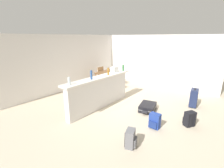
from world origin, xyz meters
TOP-DOWN VIEW (x-y plane):
  - ground_plane at (0.00, 0.00)m, footprint 13.00×13.00m
  - wall_back at (0.00, 3.05)m, footprint 6.60×0.10m
  - wall_right at (3.05, 0.30)m, footprint 0.10×6.00m
  - partition_half_wall at (-0.78, 0.52)m, footprint 2.80×0.20m
  - bar_countertop at (-0.78, 0.52)m, footprint 2.96×0.40m
  - bottle_clear at (-2.02, 0.53)m, footprint 0.08×0.08m
  - bottle_blue at (-1.22, 0.48)m, footprint 0.07×0.07m
  - bottle_amber at (-0.41, 0.46)m, footprint 0.06×0.06m
  - bottle_green at (0.49, 0.45)m, footprint 0.07×0.07m
  - grocery_bag at (0.05, 0.53)m, footprint 0.26×0.18m
  - dining_table at (1.31, 1.92)m, footprint 1.10×0.80m
  - dining_chair_near_partition at (1.23, 1.36)m, footprint 0.41×0.41m
  - dining_chair_far_side at (1.31, 2.50)m, footprint 0.41×0.41m
  - suitcase_flat_black at (0.03, -0.90)m, footprint 0.88×0.64m
  - backpack_black at (-0.16, -2.26)m, footprint 0.33×0.33m
  - backpack_blue at (-0.87, -1.55)m, footprint 0.25×0.28m
  - suitcase_upright_navy at (1.32, -2.03)m, footprint 0.47×0.29m
  - backpack_grey at (-1.95, -1.46)m, footprint 0.32×0.30m

SIDE VIEW (x-z plane):
  - ground_plane at x=0.00m, z-range -0.05..0.00m
  - suitcase_flat_black at x=0.03m, z-range 0.00..0.22m
  - backpack_black at x=-0.16m, z-range -0.01..0.41m
  - backpack_blue at x=-0.87m, z-range -0.01..0.41m
  - backpack_grey at x=-1.95m, z-range -0.01..0.41m
  - suitcase_upright_navy at x=1.32m, z-range 0.00..0.67m
  - dining_chair_near_partition at x=1.23m, z-range 0.05..0.98m
  - dining_chair_far_side at x=1.31m, z-range 0.05..0.98m
  - partition_half_wall at x=-0.78m, z-range 0.00..1.06m
  - dining_table at x=1.31m, z-range 0.28..1.02m
  - bar_countertop at x=-0.78m, z-range 1.06..1.11m
  - bottle_clear at x=-2.02m, z-range 1.11..1.33m
  - grocery_bag at x=0.05m, z-range 1.11..1.33m
  - bottle_green at x=0.49m, z-range 1.11..1.35m
  - bottle_amber at x=-0.41m, z-range 1.11..1.37m
  - wall_back at x=0.00m, z-range 0.00..2.50m
  - wall_right at x=3.05m, z-range 0.00..2.50m
  - bottle_blue at x=-1.22m, z-range 1.11..1.40m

